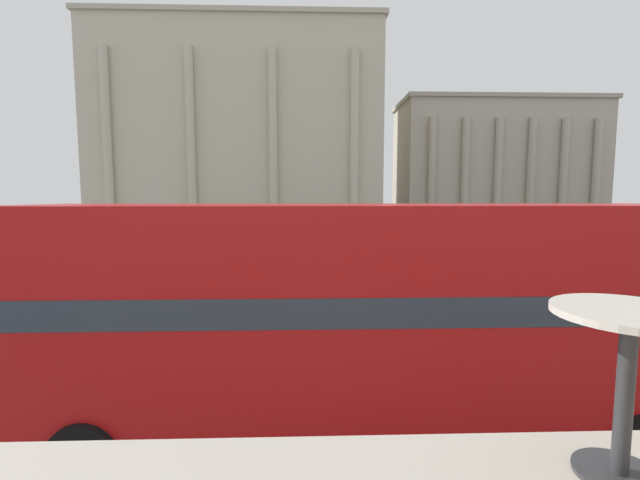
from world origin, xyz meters
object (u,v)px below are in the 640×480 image
(plaza_building_left, at_px, (243,135))
(pedestrian_black, at_px, (368,246))
(pedestrian_olive, at_px, (397,243))
(car_silver, at_px, (213,255))
(plaza_building_right, at_px, (495,166))
(double_decker_bus, at_px, (360,311))
(traffic_light_near, at_px, (436,263))
(pedestrian_grey, at_px, (301,263))
(traffic_light_mid, at_px, (467,239))
(pedestrian_red, at_px, (110,303))
(cafe_dining_table, at_px, (628,355))

(plaza_building_left, relative_size, pedestrian_black, 19.90)
(plaza_building_left, bearing_deg, pedestrian_olive, -59.73)
(car_silver, distance_m, pedestrian_olive, 12.54)
(plaza_building_left, bearing_deg, plaza_building_right, 5.84)
(double_decker_bus, height_order, traffic_light_near, double_decker_bus)
(plaza_building_left, height_order, car_silver, plaza_building_left)
(traffic_light_near, distance_m, pedestrian_grey, 9.53)
(pedestrian_olive, bearing_deg, pedestrian_black, -79.43)
(plaza_building_right, distance_m, traffic_light_mid, 43.26)
(pedestrian_red, bearing_deg, traffic_light_near, 82.17)
(pedestrian_red, bearing_deg, plaza_building_right, 144.89)
(traffic_light_near, relative_size, pedestrian_red, 2.26)
(traffic_light_near, height_order, pedestrian_red, traffic_light_near)
(double_decker_bus, xyz_separation_m, pedestrian_black, (3.35, 21.88, -1.37))
(car_silver, bearing_deg, double_decker_bus, 141.08)
(pedestrian_grey, distance_m, pedestrian_black, 9.60)
(traffic_light_mid, distance_m, car_silver, 15.25)
(traffic_light_mid, distance_m, pedestrian_olive, 11.33)
(traffic_light_mid, bearing_deg, traffic_light_near, -117.70)
(pedestrian_grey, bearing_deg, pedestrian_red, 74.28)
(cafe_dining_table, bearing_deg, traffic_light_near, 76.98)
(plaza_building_right, bearing_deg, traffic_light_near, -115.68)
(double_decker_bus, bearing_deg, car_silver, 112.31)
(cafe_dining_table, relative_size, plaza_building_right, 0.03)
(car_silver, xyz_separation_m, pedestrian_black, (10.04, 2.64, 0.24))
(pedestrian_grey, height_order, pedestrian_black, pedestrian_grey)
(pedestrian_olive, bearing_deg, cafe_dining_table, -11.13)
(pedestrian_black, bearing_deg, plaza_building_left, -66.58)
(traffic_light_near, bearing_deg, pedestrian_black, 88.14)
(plaza_building_left, bearing_deg, pedestrian_red, -87.91)
(pedestrian_grey, distance_m, pedestrian_red, 9.24)
(double_decker_bus, height_order, plaza_building_right, plaza_building_right)
(double_decker_bus, height_order, traffic_light_mid, double_decker_bus)
(traffic_light_near, relative_size, pedestrian_olive, 2.01)
(plaza_building_right, xyz_separation_m, pedestrian_grey, (-25.58, -36.41, -7.32))
(plaza_building_right, relative_size, pedestrian_olive, 14.28)
(pedestrian_olive, height_order, pedestrian_black, pedestrian_olive)
(double_decker_bus, xyz_separation_m, plaza_building_right, (24.42, 49.81, 6.07))
(pedestrian_olive, relative_size, pedestrian_red, 1.13)
(double_decker_bus, distance_m, plaza_building_left, 48.19)
(pedestrian_black, height_order, pedestrian_red, pedestrian_black)
(pedestrian_black, bearing_deg, pedestrian_olive, -171.17)
(cafe_dining_table, distance_m, pedestrian_grey, 19.14)
(plaza_building_left, relative_size, plaza_building_right, 1.26)
(car_silver, bearing_deg, pedestrian_olive, -133.93)
(pedestrian_red, bearing_deg, double_decker_bus, 49.22)
(traffic_light_mid, relative_size, pedestrian_red, 2.32)
(pedestrian_red, bearing_deg, car_silver, 178.82)
(double_decker_bus, distance_m, pedestrian_red, 9.67)
(pedestrian_black, relative_size, pedestrian_red, 1.02)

